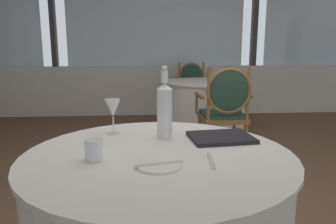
# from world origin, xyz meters

# --- Properties ---
(ground_plane) EXTENTS (14.02, 14.02, 0.00)m
(ground_plane) POSITION_xyz_m (0.00, 0.00, 0.00)
(ground_plane) COLOR brown
(window_wall_far) EXTENTS (10.79, 0.14, 2.94)m
(window_wall_far) POSITION_xyz_m (0.00, 3.51, 1.17)
(window_wall_far) COLOR silver
(window_wall_far) RESTS_ON ground_plane
(side_plate) EXTENTS (0.18, 0.18, 0.01)m
(side_plate) POSITION_xyz_m (-0.17, -0.93, 0.74)
(side_plate) COLOR white
(side_plate) RESTS_ON foreground_table
(butter_knife) EXTENTS (0.19, 0.06, 0.00)m
(butter_knife) POSITION_xyz_m (-0.17, -0.93, 0.74)
(butter_knife) COLOR silver
(butter_knife) RESTS_ON foreground_table
(dinner_fork) EXTENTS (0.03, 0.18, 0.00)m
(dinner_fork) POSITION_xyz_m (0.05, -0.89, 0.74)
(dinner_fork) COLOR silver
(dinner_fork) RESTS_ON foreground_table
(water_bottle) EXTENTS (0.08, 0.08, 0.37)m
(water_bottle) POSITION_xyz_m (-0.12, -0.53, 0.88)
(water_bottle) COLOR white
(water_bottle) RESTS_ON foreground_table
(wine_glass) EXTENTS (0.09, 0.09, 0.19)m
(wine_glass) POSITION_xyz_m (-0.39, -0.44, 0.87)
(wine_glass) COLOR white
(wine_glass) RESTS_ON foreground_table
(water_tumbler) EXTENTS (0.07, 0.07, 0.09)m
(water_tumbler) POSITION_xyz_m (-0.43, -0.84, 0.78)
(water_tumbler) COLOR white
(water_tumbler) RESTS_ON foreground_table
(menu_book) EXTENTS (0.33, 0.27, 0.02)m
(menu_book) POSITION_xyz_m (0.16, -0.58, 0.74)
(menu_book) COLOR black
(menu_book) RESTS_ON foreground_table
(background_table_1) EXTENTS (1.08, 1.08, 0.73)m
(background_table_1) POSITION_xyz_m (0.59, 2.08, 0.37)
(background_table_1) COLOR silver
(background_table_1) RESTS_ON ground_plane
(dining_chair_1_0) EXTENTS (0.55, 0.48, 0.99)m
(dining_chair_1_0) POSITION_xyz_m (0.61, 1.11, 0.57)
(dining_chair_1_0) COLOR olive
(dining_chair_1_0) RESTS_ON ground_plane
(dining_chair_1_1) EXTENTS (0.55, 0.48, 0.93)m
(dining_chair_1_1) POSITION_xyz_m (0.56, 3.04, 0.55)
(dining_chair_1_1) COLOR olive
(dining_chair_1_1) RESTS_ON ground_plane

